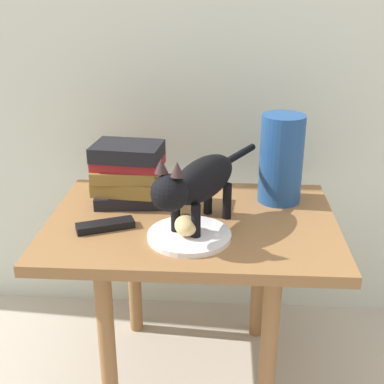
{
  "coord_description": "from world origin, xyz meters",
  "views": [
    {
      "loc": [
        0.08,
        -1.27,
        1.13
      ],
      "look_at": [
        0.0,
        0.0,
        0.61
      ],
      "focal_mm": 48.47,
      "sensor_mm": 36.0,
      "label": 1
    }
  ],
  "objects_px": {
    "side_table": "(192,244)",
    "book_stack": "(128,174)",
    "plate": "(189,235)",
    "cat": "(197,183)",
    "green_vase": "(281,159)",
    "bread_roll": "(187,225)",
    "tv_remote": "(105,226)"
  },
  "relations": [
    {
      "from": "book_stack",
      "to": "green_vase",
      "type": "distance_m",
      "value": 0.44
    },
    {
      "from": "cat",
      "to": "green_vase",
      "type": "bearing_deg",
      "value": 42.47
    },
    {
      "from": "side_table",
      "to": "bread_roll",
      "type": "xyz_separation_m",
      "value": [
        -0.01,
        -0.12,
        0.11
      ]
    },
    {
      "from": "book_stack",
      "to": "bread_roll",
      "type": "bearing_deg",
      "value": -49.72
    },
    {
      "from": "book_stack",
      "to": "tv_remote",
      "type": "height_order",
      "value": "book_stack"
    },
    {
      "from": "bread_roll",
      "to": "green_vase",
      "type": "height_order",
      "value": "green_vase"
    },
    {
      "from": "plate",
      "to": "book_stack",
      "type": "bearing_deg",
      "value": 131.8
    },
    {
      "from": "plate",
      "to": "green_vase",
      "type": "height_order",
      "value": "green_vase"
    },
    {
      "from": "side_table",
      "to": "cat",
      "type": "distance_m",
      "value": 0.22
    },
    {
      "from": "tv_remote",
      "to": "side_table",
      "type": "bearing_deg",
      "value": -4.55
    },
    {
      "from": "book_stack",
      "to": "green_vase",
      "type": "height_order",
      "value": "green_vase"
    },
    {
      "from": "plate",
      "to": "green_vase",
      "type": "distance_m",
      "value": 0.38
    },
    {
      "from": "side_table",
      "to": "plate",
      "type": "bearing_deg",
      "value": -90.15
    },
    {
      "from": "green_vase",
      "to": "tv_remote",
      "type": "distance_m",
      "value": 0.53
    },
    {
      "from": "plate",
      "to": "tv_remote",
      "type": "xyz_separation_m",
      "value": [
        -0.22,
        0.04,
        0.0
      ]
    },
    {
      "from": "cat",
      "to": "green_vase",
      "type": "relative_size",
      "value": 1.68
    },
    {
      "from": "bread_roll",
      "to": "green_vase",
      "type": "xyz_separation_m",
      "value": [
        0.25,
        0.26,
        0.09
      ]
    },
    {
      "from": "side_table",
      "to": "bread_roll",
      "type": "relative_size",
      "value": 9.78
    },
    {
      "from": "bread_roll",
      "to": "tv_remote",
      "type": "distance_m",
      "value": 0.22
    },
    {
      "from": "plate",
      "to": "cat",
      "type": "distance_m",
      "value": 0.13
    },
    {
      "from": "plate",
      "to": "book_stack",
      "type": "distance_m",
      "value": 0.3
    },
    {
      "from": "side_table",
      "to": "green_vase",
      "type": "relative_size",
      "value": 3.04
    },
    {
      "from": "side_table",
      "to": "book_stack",
      "type": "relative_size",
      "value": 3.72
    },
    {
      "from": "side_table",
      "to": "cat",
      "type": "height_order",
      "value": "cat"
    },
    {
      "from": "cat",
      "to": "book_stack",
      "type": "relative_size",
      "value": 2.05
    },
    {
      "from": "cat",
      "to": "bread_roll",
      "type": "bearing_deg",
      "value": -115.02
    },
    {
      "from": "book_stack",
      "to": "cat",
      "type": "bearing_deg",
      "value": -38.66
    },
    {
      "from": "bread_roll",
      "to": "green_vase",
      "type": "distance_m",
      "value": 0.37
    },
    {
      "from": "bread_roll",
      "to": "tv_remote",
      "type": "xyz_separation_m",
      "value": [
        -0.22,
        0.04,
        -0.03
      ]
    },
    {
      "from": "cat",
      "to": "tv_remote",
      "type": "distance_m",
      "value": 0.27
    },
    {
      "from": "cat",
      "to": "tv_remote",
      "type": "bearing_deg",
      "value": -177.72
    },
    {
      "from": "cat",
      "to": "book_stack",
      "type": "bearing_deg",
      "value": 141.34
    }
  ]
}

